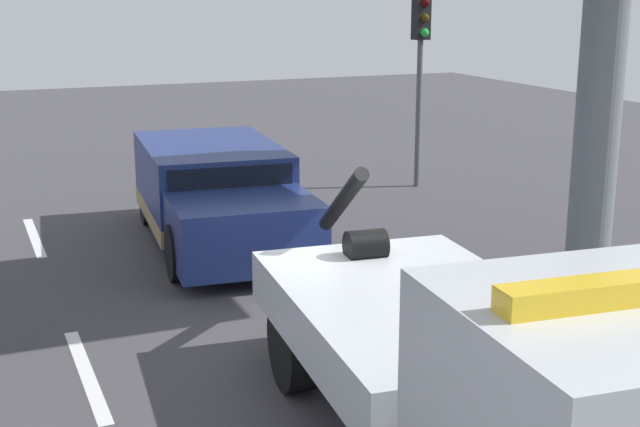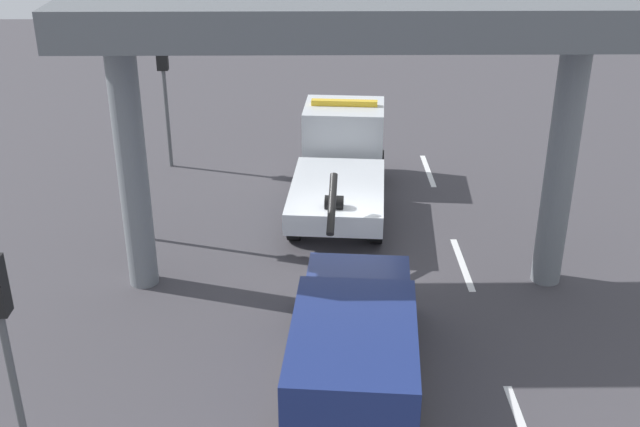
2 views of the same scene
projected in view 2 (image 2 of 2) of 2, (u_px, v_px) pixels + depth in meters
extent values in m
cube|color=#423F44|center=(344.00, 267.00, 18.68)|extent=(60.00, 40.00, 0.10)
cube|color=silver|center=(462.00, 264.00, 18.69)|extent=(2.60, 0.16, 0.01)
cube|color=silver|center=(428.00, 171.00, 24.12)|extent=(2.60, 0.16, 0.01)
cube|color=silver|center=(337.00, 195.00, 20.15)|extent=(4.04, 2.74, 0.55)
cube|color=silver|center=(344.00, 132.00, 22.92)|extent=(2.25, 2.48, 1.65)
cube|color=black|center=(345.00, 114.00, 23.32)|extent=(0.26, 2.20, 0.66)
cube|color=#196B9E|center=(291.00, 196.00, 20.27)|extent=(3.64, 0.35, 0.20)
cylinder|color=black|center=(332.00, 204.00, 17.86)|extent=(1.42, 0.31, 1.07)
cylinder|color=black|center=(334.00, 203.00, 18.73)|extent=(0.40, 0.48, 0.36)
cube|color=yellow|center=(344.00, 103.00, 22.54)|extent=(0.41, 1.93, 0.16)
cylinder|color=black|center=(308.00, 165.00, 23.23)|extent=(1.02, 0.41, 1.00)
cylinder|color=black|center=(378.00, 167.00, 23.08)|extent=(1.02, 0.41, 1.00)
cylinder|color=black|center=(294.00, 221.00, 19.71)|extent=(1.02, 0.41, 1.00)
cylinder|color=black|center=(376.00, 224.00, 19.57)|extent=(1.02, 0.41, 1.00)
cube|color=navy|center=(353.00, 360.00, 13.65)|extent=(3.64, 2.50, 1.35)
cube|color=navy|center=(358.00, 294.00, 16.07)|extent=(1.91, 2.26, 0.95)
cube|color=black|center=(357.00, 295.00, 15.10)|extent=(0.23, 1.93, 0.59)
cube|color=#9E8451|center=(352.00, 383.00, 13.86)|extent=(3.66, 2.52, 0.28)
cylinder|color=black|center=(311.00, 308.00, 16.13)|extent=(0.86, 0.35, 0.84)
cylinder|color=black|center=(404.00, 312.00, 15.99)|extent=(0.86, 0.35, 0.84)
cylinder|color=black|center=(293.00, 415.00, 13.07)|extent=(0.86, 0.35, 0.84)
cylinder|color=black|center=(408.00, 421.00, 12.93)|extent=(0.86, 0.35, 0.84)
cylinder|color=slate|center=(132.00, 167.00, 16.71)|extent=(0.66, 0.66, 5.70)
cylinder|color=slate|center=(561.00, 165.00, 16.81)|extent=(0.66, 0.66, 5.70)
cube|color=#5B5F63|center=(350.00, 14.00, 15.39)|extent=(3.60, 11.27, 0.78)
cube|color=#4A4E52|center=(349.00, 43.00, 15.63)|extent=(0.50, 10.87, 0.36)
cylinder|color=#515456|center=(18.00, 402.00, 11.61)|extent=(0.12, 0.12, 3.12)
sphere|color=green|center=(2.00, 298.00, 11.03)|extent=(0.18, 0.18, 0.18)
cylinder|color=#515456|center=(134.00, 176.00, 19.24)|extent=(0.12, 0.12, 3.40)
cube|color=black|center=(124.00, 92.00, 18.33)|extent=(0.28, 0.32, 0.90)
sphere|color=red|center=(124.00, 78.00, 18.34)|extent=(0.18, 0.18, 0.18)
sphere|color=#3A2D06|center=(126.00, 90.00, 18.47)|extent=(0.18, 0.18, 0.18)
sphere|color=black|center=(127.00, 103.00, 18.60)|extent=(0.18, 0.18, 0.18)
cylinder|color=#515456|center=(167.00, 119.00, 23.83)|extent=(0.12, 0.12, 3.08)
cube|color=black|center=(162.00, 55.00, 22.99)|extent=(0.28, 0.32, 0.90)
sphere|color=red|center=(162.00, 44.00, 23.01)|extent=(0.18, 0.18, 0.18)
sphere|color=#3A2D06|center=(163.00, 54.00, 23.13)|extent=(0.18, 0.18, 0.18)
sphere|color=black|center=(164.00, 64.00, 23.26)|extent=(0.18, 0.18, 0.18)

